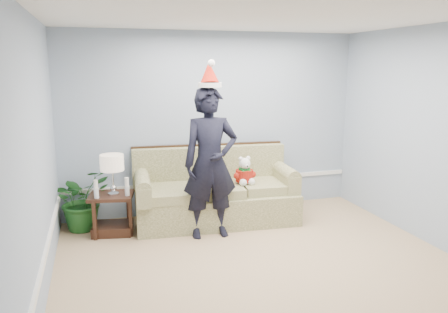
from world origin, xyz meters
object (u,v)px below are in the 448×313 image
table_lamp (112,164)px  teddy_bear (245,174)px  man (210,163)px  side_table (112,218)px  houseplant (82,199)px  sofa (215,195)px

table_lamp → teddy_bear: bearing=-0.5°
table_lamp → man: size_ratio=0.28×
side_table → table_lamp: table_lamp is taller
man → houseplant: bearing=156.7°
side_table → houseplant: (-0.38, 0.29, 0.21)m
man → side_table: bearing=161.2°
sofa → teddy_bear: size_ratio=5.78×
side_table → houseplant: size_ratio=0.75×
side_table → table_lamp: size_ratio=1.18×
houseplant → teddy_bear: (2.22, -0.35, 0.28)m
man → table_lamp: bearing=162.7°
side_table → man: (1.24, -0.44, 0.76)m
table_lamp → side_table: bearing=124.4°
sofa → side_table: bearing=-171.4°
side_table → teddy_bear: bearing=-1.9°
side_table → teddy_bear: (1.84, -0.06, 0.49)m
sofa → side_table: sofa is taller
sofa → side_table: (-1.45, -0.11, -0.16)m
sofa → teddy_bear: sofa is taller
teddy_bear → man: bearing=-151.2°
houseplant → man: bearing=-24.3°
sofa → side_table: 1.47m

